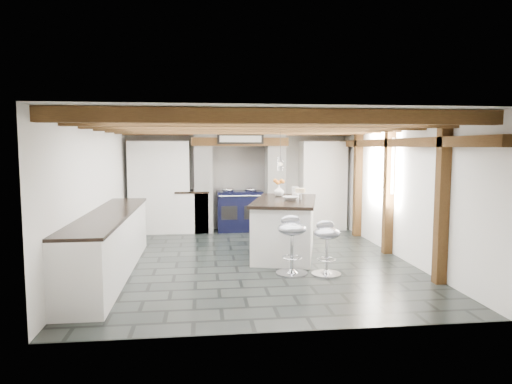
{
  "coord_description": "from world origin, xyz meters",
  "views": [
    {
      "loc": [
        -0.83,
        -7.43,
        1.89
      ],
      "look_at": [
        0.1,
        0.4,
        1.1
      ],
      "focal_mm": 32.0,
      "sensor_mm": 36.0,
      "label": 1
    }
  ],
  "objects": [
    {
      "name": "bar_stool_near",
      "position": [
        0.97,
        -1.02,
        0.5
      ],
      "size": [
        0.43,
        0.43,
        0.8
      ],
      "rotation": [
        0.0,
        0.0,
        0.01
      ],
      "color": "silver",
      "rests_on": "ground"
    },
    {
      "name": "bar_stool_far",
      "position": [
        0.48,
        -0.92,
        0.54
      ],
      "size": [
        0.47,
        0.47,
        0.88
      ],
      "rotation": [
        0.0,
        0.0,
        -0.04
      ],
      "color": "silver",
      "rests_on": "ground"
    },
    {
      "name": "ground",
      "position": [
        0.0,
        0.0,
        0.0
      ],
      "size": [
        6.0,
        6.0,
        0.0
      ],
      "primitive_type": "plane",
      "color": "black",
      "rests_on": "ground"
    },
    {
      "name": "room_shell",
      "position": [
        -0.61,
        1.42,
        1.07
      ],
      "size": [
        6.0,
        6.03,
        6.0
      ],
      "color": "white",
      "rests_on": "ground"
    },
    {
      "name": "range_cooker",
      "position": [
        0.0,
        2.68,
        0.47
      ],
      "size": [
        1.0,
        0.63,
        0.99
      ],
      "color": "black",
      "rests_on": "ground"
    },
    {
      "name": "kitchen_island",
      "position": [
        0.6,
        0.32,
        0.5
      ],
      "size": [
        1.5,
        2.16,
        1.3
      ],
      "rotation": [
        0.0,
        0.0,
        -0.26
      ],
      "color": "white",
      "rests_on": "ground"
    }
  ]
}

